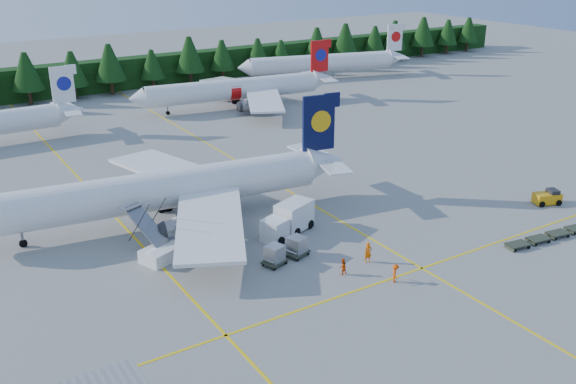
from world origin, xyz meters
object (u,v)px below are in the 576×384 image
service_truck (287,220)px  baggage_tug (548,197)px  airliner_red (230,90)px  airliner_navy (149,193)px  airstairs (163,247)px

service_truck → baggage_tug: 30.53m
airliner_red → airliner_navy: bearing=-119.3°
airliner_red → service_truck: (-19.16, -49.58, -1.73)m
baggage_tug → airliner_navy: bearing=175.8°
airliner_navy → airstairs: (-1.63, -7.53, -2.66)m
airliner_red → service_truck: size_ratio=5.51×
service_truck → baggage_tug: (29.18, -8.95, -0.74)m
airliner_red → airstairs: size_ratio=5.08×
airstairs → service_truck: size_ratio=1.08×
airliner_navy → airliner_red: airliner_navy is taller
airliner_red → baggage_tug: size_ratio=11.24×
service_truck → baggage_tug: service_truck is taller
airliner_navy → airstairs: airliner_navy is taller
service_truck → baggage_tug: size_ratio=2.04×
airliner_red → airstairs: bearing=-116.1°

